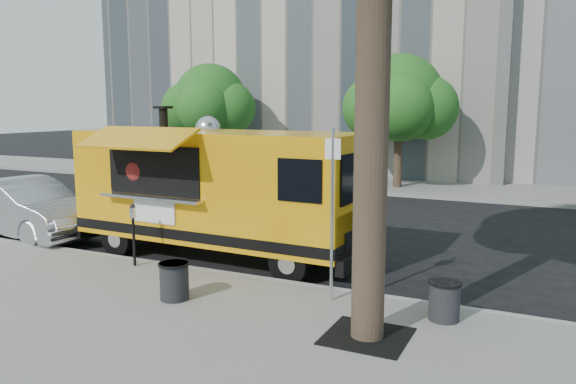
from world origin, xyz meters
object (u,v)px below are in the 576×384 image
object	(u,v)px
far_tree_b	(400,98)
parking_meter	(133,227)
trash_bin_right	(444,299)
food_truck	(217,189)
trash_bin_left	(174,280)
far_tree_a	(210,101)
sedan	(26,208)
sign_post	(332,205)

from	to	relation	value
far_tree_b	parking_meter	xyz separation A→B (m)	(-2.00, -14.05, -2.85)
parking_meter	trash_bin_right	size ratio (longest dim) A/B	2.11
far_tree_b	food_truck	world-z (taller)	far_tree_b
far_tree_b	food_truck	distance (m)	12.53
food_truck	trash_bin_left	distance (m)	3.47
far_tree_b	parking_meter	size ratio (longest dim) A/B	4.12
far_tree_a	parking_meter	xyz separation A→B (m)	(7.00, -13.65, -2.79)
sedan	trash_bin_left	bearing A→B (deg)	-102.31
far_tree_a	sign_post	xyz separation A→B (m)	(11.55, -13.85, -1.93)
sedan	trash_bin_left	world-z (taller)	sedan
far_tree_b	parking_meter	bearing A→B (deg)	-98.10
far_tree_a	sedan	size ratio (longest dim) A/B	1.12
sedan	trash_bin_right	size ratio (longest dim) A/B	7.59
trash_bin_right	sign_post	bearing A→B (deg)	177.33
sedan	trash_bin_left	size ratio (longest dim) A/B	7.29
far_tree_b	far_tree_a	bearing A→B (deg)	-177.46
sign_post	trash_bin_left	world-z (taller)	sign_post
trash_bin_right	food_truck	bearing A→B (deg)	159.72
far_tree_a	sedan	world-z (taller)	far_tree_a
sedan	sign_post	bearing A→B (deg)	-90.36
far_tree_b	trash_bin_right	bearing A→B (deg)	-72.58
sign_post	parking_meter	bearing A→B (deg)	177.48
food_truck	parking_meter	bearing A→B (deg)	-117.00
sign_post	sedan	size ratio (longest dim) A/B	0.63
sign_post	trash_bin_right	world-z (taller)	sign_post
far_tree_b	trash_bin_left	size ratio (longest dim) A/B	8.35
sign_post	food_truck	bearing A→B (deg)	151.41
trash_bin_left	sedan	bearing A→B (deg)	158.69
far_tree_a	parking_meter	size ratio (longest dim) A/B	4.01
sign_post	parking_meter	xyz separation A→B (m)	(-4.55, 0.20, -0.87)
far_tree_a	far_tree_b	world-z (taller)	far_tree_b
food_truck	trash_bin_left	world-z (taller)	food_truck
parking_meter	trash_bin_left	size ratio (longest dim) A/B	2.03
parking_meter	trash_bin_right	bearing A→B (deg)	-2.56
sedan	food_truck	bearing A→B (deg)	-77.04
food_truck	far_tree_b	bearing A→B (deg)	87.04
far_tree_a	trash_bin_left	size ratio (longest dim) A/B	8.13
far_tree_b	trash_bin_left	world-z (taller)	far_tree_b
far_tree_b	sedan	size ratio (longest dim) A/B	1.15
parking_meter	far_tree_b	bearing A→B (deg)	81.90
far_tree_a	trash_bin_left	world-z (taller)	far_tree_a
far_tree_b	sign_post	bearing A→B (deg)	-79.85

